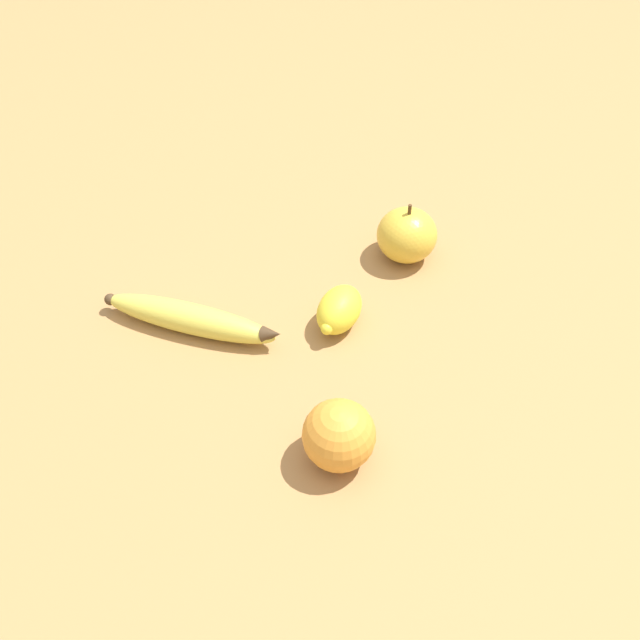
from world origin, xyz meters
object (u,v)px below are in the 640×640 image
at_px(apple, 407,235).
at_px(lemon, 339,310).
at_px(orange, 339,435).
at_px(banana, 192,319).

xyz_separation_m(apple, lemon, (-0.09, 0.12, -0.01)).
distance_m(orange, apple, 0.32).
distance_m(banana, apple, 0.29).
relative_size(banana, orange, 2.63).
relative_size(orange, apple, 0.90).
height_order(orange, lemon, orange).
xyz_separation_m(orange, lemon, (0.17, -0.06, -0.01)).
height_order(banana, orange, orange).
relative_size(banana, apple, 2.37).
distance_m(apple, lemon, 0.15).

